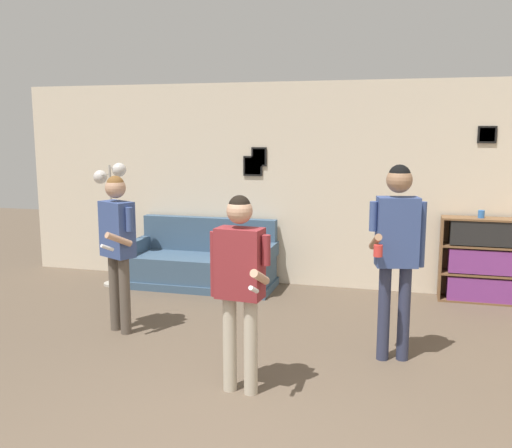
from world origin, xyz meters
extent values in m
cube|color=beige|center=(0.00, 4.53, 1.35)|extent=(8.64, 0.06, 2.70)
cube|color=black|center=(-0.95, 4.49, 1.60)|extent=(0.26, 0.02, 0.27)
cube|color=gray|center=(-0.95, 4.48, 1.60)|extent=(0.22, 0.01, 0.22)
cube|color=black|center=(-0.87, 4.49, 1.72)|extent=(0.21, 0.02, 0.25)
cube|color=beige|center=(-0.87, 4.48, 1.72)|extent=(0.16, 0.01, 0.21)
cube|color=black|center=(1.97, 4.49, 2.02)|extent=(0.22, 0.02, 0.21)
cube|color=gray|center=(1.97, 4.48, 2.02)|extent=(0.17, 0.01, 0.16)
cube|color=#3D5670|center=(-1.55, 4.06, 0.05)|extent=(1.96, 0.80, 0.10)
cube|color=#3D5670|center=(-1.55, 4.06, 0.26)|extent=(1.90, 0.74, 0.32)
cube|color=#3D5670|center=(-1.55, 4.39, 0.66)|extent=(1.90, 0.14, 0.47)
cube|color=#3D5670|center=(-2.47, 4.06, 0.51)|extent=(0.12, 0.74, 0.18)
cube|color=#3D5670|center=(-0.63, 4.06, 0.51)|extent=(0.12, 0.74, 0.18)
cube|color=brown|center=(1.50, 4.31, 0.52)|extent=(0.02, 0.30, 1.04)
cube|color=brown|center=(2.08, 4.46, 0.52)|extent=(1.18, 0.01, 1.04)
cube|color=brown|center=(2.08, 4.31, 0.01)|extent=(1.13, 0.30, 0.02)
cube|color=brown|center=(2.08, 4.31, 1.02)|extent=(1.13, 0.30, 0.02)
cube|color=brown|center=(2.08, 4.31, 0.35)|extent=(1.13, 0.30, 0.02)
cube|color=brown|center=(2.08, 4.31, 0.69)|extent=(1.13, 0.30, 0.02)
cube|color=#7F3889|center=(2.08, 4.30, 0.17)|extent=(0.97, 0.26, 0.29)
cube|color=#7F3889|center=(2.08, 4.30, 0.51)|extent=(0.97, 0.26, 0.29)
cube|color=black|center=(2.08, 4.30, 0.86)|extent=(0.97, 0.26, 0.29)
cylinder|color=#ADA89E|center=(-2.73, 3.84, 0.01)|extent=(0.28, 0.28, 0.03)
cylinder|color=#ADA89E|center=(-2.73, 3.84, 0.83)|extent=(0.03, 0.03, 1.59)
cylinder|color=#ADA89E|center=(-2.66, 3.84, 1.59)|extent=(0.02, 0.16, 0.02)
sphere|color=silver|center=(-2.59, 3.84, 1.56)|extent=(0.18, 0.18, 0.18)
cylinder|color=#ADA89E|center=(-2.80, 3.84, 1.49)|extent=(0.02, 0.16, 0.02)
sphere|color=silver|center=(-2.87, 3.84, 1.46)|extent=(0.18, 0.18, 0.18)
cylinder|color=brown|center=(-1.85, 2.27, 0.40)|extent=(0.11, 0.11, 0.80)
cylinder|color=brown|center=(-1.69, 2.18, 0.40)|extent=(0.11, 0.11, 0.80)
cube|color=#384C84|center=(-1.77, 2.22, 1.08)|extent=(0.41, 0.34, 0.57)
sphere|color=tan|center=(-1.77, 2.22, 1.51)|extent=(0.21, 0.21, 0.21)
sphere|color=brown|center=(-1.77, 2.22, 1.54)|extent=(0.18, 0.18, 0.18)
cylinder|color=#384C84|center=(-1.58, 2.13, 1.21)|extent=(0.07, 0.07, 0.24)
cylinder|color=tan|center=(-1.64, 2.01, 1.03)|extent=(0.19, 0.29, 0.18)
cylinder|color=white|center=(-1.70, 1.89, 0.96)|extent=(0.09, 0.14, 0.09)
cylinder|color=#384C84|center=(-1.96, 2.32, 1.06)|extent=(0.07, 0.07, 0.53)
cylinder|color=#B7AD99|center=(-0.26, 1.22, 0.39)|extent=(0.11, 0.11, 0.78)
cylinder|color=#B7AD99|center=(-0.08, 1.21, 0.39)|extent=(0.11, 0.11, 0.78)
cube|color=maroon|center=(-0.17, 1.21, 1.06)|extent=(0.38, 0.24, 0.55)
sphere|color=tan|center=(-0.17, 1.21, 1.47)|extent=(0.20, 0.20, 0.20)
sphere|color=black|center=(-0.17, 1.21, 1.51)|extent=(0.17, 0.17, 0.17)
cylinder|color=maroon|center=(0.05, 1.19, 1.18)|extent=(0.07, 0.07, 0.23)
cylinder|color=tan|center=(0.03, 1.06, 1.00)|extent=(0.09, 0.29, 0.18)
cylinder|color=white|center=(0.02, 0.93, 0.94)|extent=(0.05, 0.14, 0.09)
cylinder|color=maroon|center=(-0.38, 1.24, 1.04)|extent=(0.07, 0.07, 0.52)
cylinder|color=#2D334C|center=(0.91, 2.18, 0.44)|extent=(0.11, 0.11, 0.88)
cylinder|color=#2D334C|center=(1.08, 2.22, 0.44)|extent=(0.11, 0.11, 0.88)
cube|color=#384C84|center=(0.99, 2.20, 1.19)|extent=(0.40, 0.27, 0.62)
sphere|color=#997051|center=(0.99, 2.20, 1.65)|extent=(0.23, 0.23, 0.23)
sphere|color=black|center=(0.99, 2.20, 1.69)|extent=(0.19, 0.19, 0.19)
cylinder|color=#384C84|center=(1.20, 2.25, 1.17)|extent=(0.07, 0.07, 0.59)
cylinder|color=#384C84|center=(0.78, 2.15, 1.33)|extent=(0.07, 0.07, 0.26)
cylinder|color=#997051|center=(0.82, 2.01, 1.13)|extent=(0.13, 0.32, 0.19)
cylinder|color=red|center=(0.85, 1.87, 1.08)|extent=(0.08, 0.08, 0.10)
cylinder|color=blue|center=(1.94, 4.31, 1.08)|extent=(0.08, 0.08, 0.09)
camera|label=1|loc=(1.06, -2.92, 2.09)|focal=40.00mm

